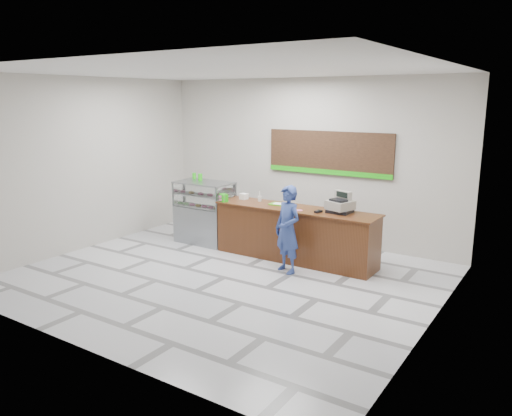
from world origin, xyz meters
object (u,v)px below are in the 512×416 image
Objects in this scene: serving_tray at (279,204)px; customer at (288,229)px; sales_counter at (295,234)px; cash_register at (340,205)px; display_case at (205,212)px.

customer is (0.62, -0.76, -0.25)m from serving_tray.
cash_register is (0.87, 0.11, 0.66)m from sales_counter.
display_case is at bearing 178.14° from serving_tray.
customer reaches higher than cash_register.
sales_counter is at bearing 128.94° from customer.
display_case is (-2.22, -0.00, 0.16)m from sales_counter.
sales_counter is 2.07× the size of customer.
customer is (-0.65, -0.78, -0.39)m from cash_register.
serving_tray is (1.81, 0.09, 0.36)m from display_case.
display_case is 1.85m from serving_tray.
sales_counter is at bearing -16.57° from serving_tray.
customer reaches higher than sales_counter.
display_case is 2.53m from customer.
customer is (0.22, -0.67, 0.27)m from sales_counter.
display_case is 0.84× the size of customer.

